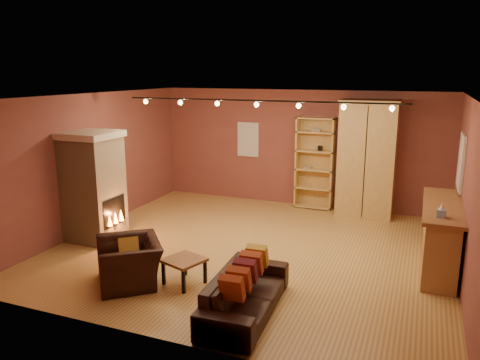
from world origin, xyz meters
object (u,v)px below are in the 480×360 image
at_px(loveseat, 246,286).
at_px(armchair, 129,255).
at_px(armoire, 367,159).
at_px(coffee_table, 184,262).
at_px(bar_counter, 440,236).
at_px(fireplace, 94,186).
at_px(bookcase, 315,162).

bearing_deg(loveseat, armchair, 81.21).
relative_size(armoire, coffee_table, 3.78).
distance_m(bar_counter, loveseat, 3.59).
height_order(bar_counter, coffee_table, bar_counter).
xyz_separation_m(fireplace, armoire, (4.70, 3.52, 0.25)).
relative_size(fireplace, armoire, 0.81).
bearing_deg(armchair, coffee_table, 68.68).
distance_m(fireplace, coffee_table, 2.91).
xyz_separation_m(armoire, bar_counter, (1.54, -2.55, -0.75)).
xyz_separation_m(bar_counter, loveseat, (-2.47, -2.61, -0.16)).
bearing_deg(armchair, bar_counter, 77.90).
bearing_deg(bookcase, coffee_table, -100.55).
bearing_deg(bookcase, bar_counter, -45.13).
height_order(loveseat, armchair, armchair).
bearing_deg(bar_counter, bookcase, 134.87).
relative_size(loveseat, armchair, 1.59).
relative_size(bookcase, armoire, 0.83).
relative_size(fireplace, loveseat, 1.07).
distance_m(bookcase, coffee_table, 5.04).
bearing_deg(armchair, bookcase, 121.20).
bearing_deg(armoire, loveseat, -100.19).
relative_size(bookcase, loveseat, 1.10).
height_order(loveseat, coffee_table, loveseat).
height_order(bookcase, loveseat, bookcase).
bearing_deg(bookcase, armchair, -108.36).
distance_m(armoire, coffee_table, 5.23).
distance_m(fireplace, armoire, 5.88).
xyz_separation_m(bookcase, coffee_table, (-0.91, -4.90, -0.76)).
height_order(bar_counter, armchair, bar_counter).
distance_m(bookcase, armoire, 1.25).
distance_m(loveseat, coffee_table, 1.29).
bearing_deg(coffee_table, fireplace, 155.72).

